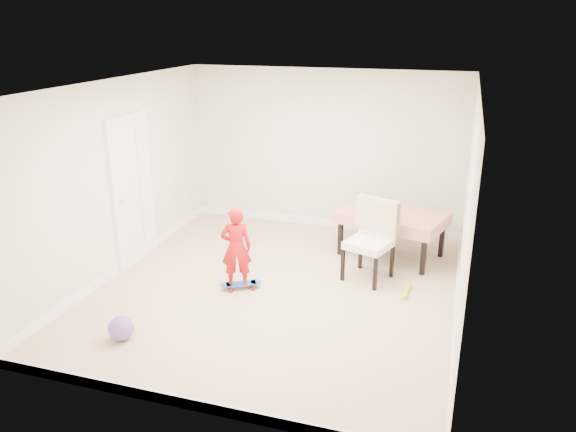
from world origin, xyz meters
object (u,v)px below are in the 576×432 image
(dining_table, at_px, (391,234))
(child, at_px, (236,250))
(dining_chair, at_px, (369,242))
(skateboard, at_px, (241,286))
(balloon, at_px, (121,328))

(dining_table, height_order, child, child)
(dining_chair, relative_size, skateboard, 2.04)
(dining_table, bearing_deg, dining_chair, -85.87)
(child, relative_size, balloon, 3.84)
(skateboard, xyz_separation_m, child, (-0.05, -0.01, 0.50))
(skateboard, bearing_deg, dining_table, 15.13)
(balloon, bearing_deg, dining_chair, 45.24)
(skateboard, bearing_deg, dining_chair, -1.91)
(dining_chair, bearing_deg, dining_table, 96.63)
(dining_chair, distance_m, child, 1.75)
(child, bearing_deg, skateboard, 168.26)
(dining_chair, distance_m, balloon, 3.29)
(balloon, bearing_deg, dining_table, 52.17)
(dining_table, relative_size, balloon, 5.22)
(dining_table, distance_m, balloon, 4.06)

